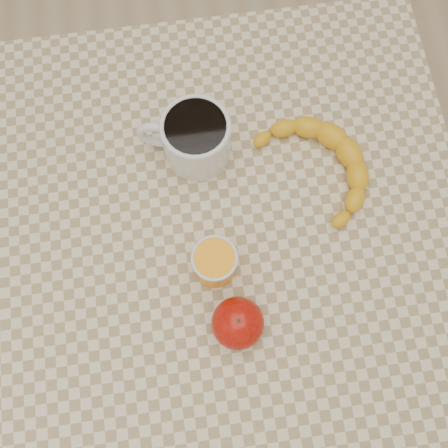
{
  "coord_description": "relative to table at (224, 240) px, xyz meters",
  "views": [
    {
      "loc": [
        -0.03,
        -0.21,
        1.52
      ],
      "look_at": [
        0.0,
        0.0,
        0.77
      ],
      "focal_mm": 40.0,
      "sensor_mm": 36.0,
      "label": 1
    }
  ],
  "objects": [
    {
      "name": "banana",
      "position": [
        0.17,
        0.08,
        0.11
      ],
      "size": [
        0.35,
        0.37,
        0.04
      ],
      "primitive_type": null,
      "rotation": [
        0.0,
        0.0,
        0.4
      ],
      "color": "yellow",
      "rests_on": "table"
    },
    {
      "name": "coffee_mug",
      "position": [
        -0.03,
        0.14,
        0.14
      ],
      "size": [
        0.16,
        0.13,
        0.09
      ],
      "color": "silver",
      "rests_on": "table"
    },
    {
      "name": "table",
      "position": [
        0.0,
        0.0,
        0.0
      ],
      "size": [
        0.8,
        0.8,
        0.75
      ],
      "color": "beige",
      "rests_on": "ground"
    },
    {
      "name": "apple",
      "position": [
        -0.0,
        -0.16,
        0.12
      ],
      "size": [
        0.09,
        0.09,
        0.07
      ],
      "color": "#8E0704",
      "rests_on": "table"
    },
    {
      "name": "ground",
      "position": [
        0.0,
        0.0,
        -0.66
      ],
      "size": [
        3.0,
        3.0,
        0.0
      ],
      "primitive_type": "plane",
      "color": "tan",
      "rests_on": "ground"
    },
    {
      "name": "orange_juice_glass",
      "position": [
        -0.02,
        -0.06,
        0.13
      ],
      "size": [
        0.07,
        0.07,
        0.08
      ],
      "color": "#FF9608",
      "rests_on": "table"
    }
  ]
}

